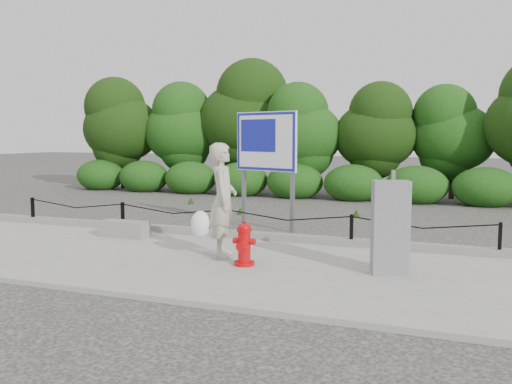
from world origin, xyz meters
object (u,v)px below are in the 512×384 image
Objects in this scene: pedestrian at (222,202)px; concrete_block at (124,229)px; utility_cabinet at (390,227)px; fire_hydrant at (244,244)px; advertising_sign at (266,147)px.

pedestrian is 1.90× the size of concrete_block.
concrete_block is at bearing 150.61° from utility_cabinet.
concrete_block is (-3.17, 1.34, -0.17)m from fire_hydrant.
utility_cabinet is at bearing -28.68° from advertising_sign.
utility_cabinet is (5.39, -1.04, 0.53)m from concrete_block.
pedestrian is at bearing -18.87° from concrete_block.
pedestrian is 0.73× the size of advertising_sign.
pedestrian is 3.33m from advertising_sign.
fire_hydrant is 0.27× the size of advertising_sign.
fire_hydrant is at bearing -146.72° from pedestrian.
fire_hydrant is 2.26m from utility_cabinet.
concrete_block is at bearing 154.75° from fire_hydrant.
advertising_sign reaches higher than concrete_block.
fire_hydrant is 0.37× the size of pedestrian.
fire_hydrant is at bearing -57.20° from advertising_sign.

